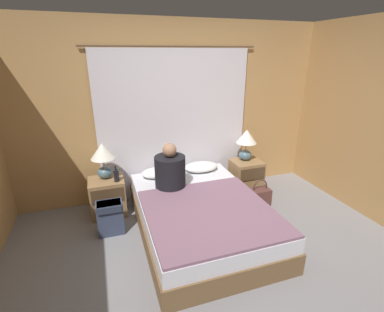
% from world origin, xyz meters
% --- Properties ---
extents(ground_plane, '(16.00, 16.00, 0.00)m').
position_xyz_m(ground_plane, '(0.00, 0.00, 0.00)').
color(ground_plane, gray).
extents(wall_back, '(4.55, 0.06, 2.50)m').
position_xyz_m(wall_back, '(0.00, 1.75, 1.25)').
color(wall_back, tan).
rests_on(wall_back, ground_plane).
extents(curtain_panel, '(2.39, 0.02, 2.15)m').
position_xyz_m(curtain_panel, '(0.00, 1.68, 1.07)').
color(curtain_panel, silver).
rests_on(curtain_panel, ground_plane).
extents(bed, '(1.42, 2.05, 0.42)m').
position_xyz_m(bed, '(0.00, 0.61, 0.21)').
color(bed, brown).
rests_on(bed, ground_plane).
extents(nightstand_left, '(0.45, 0.40, 0.50)m').
position_xyz_m(nightstand_left, '(-1.04, 1.36, 0.25)').
color(nightstand_left, '#937047').
rests_on(nightstand_left, ground_plane).
extents(nightstand_right, '(0.45, 0.40, 0.50)m').
position_xyz_m(nightstand_right, '(1.04, 1.36, 0.25)').
color(nightstand_right, '#937047').
rests_on(nightstand_right, ground_plane).
extents(lamp_left, '(0.31, 0.31, 0.48)m').
position_xyz_m(lamp_left, '(-1.04, 1.43, 0.81)').
color(lamp_left, slate).
rests_on(lamp_left, nightstand_left).
extents(lamp_right, '(0.31, 0.31, 0.48)m').
position_xyz_m(lamp_right, '(1.04, 1.43, 0.81)').
color(lamp_right, slate).
rests_on(lamp_right, nightstand_right).
extents(pillow_left, '(0.51, 0.33, 0.12)m').
position_xyz_m(pillow_left, '(-0.31, 1.43, 0.48)').
color(pillow_left, white).
rests_on(pillow_left, bed).
extents(pillow_right, '(0.51, 0.33, 0.12)m').
position_xyz_m(pillow_right, '(0.31, 1.43, 0.48)').
color(pillow_right, white).
rests_on(pillow_right, bed).
extents(blanket_on_bed, '(1.36, 1.39, 0.03)m').
position_xyz_m(blanket_on_bed, '(0.00, 0.31, 0.44)').
color(blanket_on_bed, slate).
rests_on(blanket_on_bed, bed).
extents(person_left_in_bed, '(0.39, 0.39, 0.60)m').
position_xyz_m(person_left_in_bed, '(-0.25, 1.04, 0.66)').
color(person_left_in_bed, black).
rests_on(person_left_in_bed, bed).
extents(beer_bottle_on_left_stand, '(0.07, 0.07, 0.22)m').
position_xyz_m(beer_bottle_on_left_stand, '(-0.90, 1.27, 0.59)').
color(beer_bottle_on_left_stand, black).
rests_on(beer_bottle_on_left_stand, nightstand_left).
extents(backpack_on_floor, '(0.30, 0.21, 0.41)m').
position_xyz_m(backpack_on_floor, '(-1.03, 0.90, 0.23)').
color(backpack_on_floor, '#333D56').
rests_on(backpack_on_floor, ground_plane).
extents(handbag_on_floor, '(0.29, 0.18, 0.40)m').
position_xyz_m(handbag_on_floor, '(1.02, 0.91, 0.13)').
color(handbag_on_floor, brown).
rests_on(handbag_on_floor, ground_plane).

